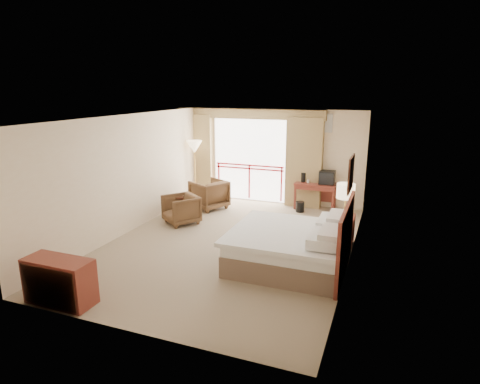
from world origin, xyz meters
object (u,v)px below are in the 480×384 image
at_px(armchair_near, 182,223).
at_px(desk, 316,188).
at_px(table_lamp, 346,192).
at_px(floor_lamp, 194,149).
at_px(armchair_far, 209,208).
at_px(nightstand, 343,230).
at_px(tv, 327,178).
at_px(wastebasket, 300,207).
at_px(dresser, 59,281).
at_px(side_table, 182,202).
at_px(bed, 292,246).

bearing_deg(armchair_near, desk, 77.28).
distance_m(table_lamp, armchair_near, 4.09).
xyz_separation_m(desk, floor_lamp, (-3.50, -0.43, 0.97)).
bearing_deg(armchair_far, floor_lamp, -101.47).
xyz_separation_m(nightstand, table_lamp, (0.00, 0.05, 0.84)).
bearing_deg(desk, floor_lamp, -169.82).
xyz_separation_m(tv, wastebasket, (-0.62, -0.43, -0.77)).
distance_m(tv, dresser, 7.16).
xyz_separation_m(armchair_near, side_table, (-0.21, 0.45, 0.40)).
height_order(table_lamp, armchair_far, table_lamp).
relative_size(nightstand, dresser, 0.59).
distance_m(table_lamp, desk, 2.70).
bearing_deg(tv, desk, 160.60).
relative_size(desk, armchair_near, 1.43).
height_order(desk, armchair_near, desk).
height_order(bed, floor_lamp, floor_lamp).
height_order(tv, wastebasket, tv).
distance_m(table_lamp, floor_lamp, 4.98).
relative_size(wastebasket, armchair_near, 0.36).
height_order(bed, wastebasket, bed).
distance_m(armchair_near, floor_lamp, 2.62).
height_order(armchair_near, floor_lamp, floor_lamp).
xyz_separation_m(armchair_near, floor_lamp, (-0.63, 2.02, 1.54)).
distance_m(nightstand, desk, 2.70).
bearing_deg(desk, dresser, -109.97).
bearing_deg(bed, table_lamp, 61.97).
height_order(table_lamp, wastebasket, table_lamp).
height_order(table_lamp, dresser, table_lamp).
bearing_deg(side_table, bed, -29.03).
xyz_separation_m(bed, dresser, (-3.05, -2.63, -0.01)).
distance_m(side_table, floor_lamp, 1.99).
relative_size(nightstand, armchair_near, 0.82).
relative_size(table_lamp, desk, 0.60).
distance_m(tv, wastebasket, 1.08).
bearing_deg(armchair_near, tv, 73.87).
bearing_deg(armchair_near, side_table, 151.94).
bearing_deg(bed, wastebasket, 99.92).
relative_size(wastebasket, dresser, 0.26).
height_order(nightstand, desk, desk).
height_order(armchair_near, side_table, side_table).
bearing_deg(side_table, armchair_far, 71.92).
relative_size(armchair_far, armchair_near, 1.12).
bearing_deg(desk, table_lamp, -63.55).
relative_size(desk, side_table, 1.92).
bearing_deg(desk, wastebasket, -119.96).
bearing_deg(tv, nightstand, -81.93).
distance_m(side_table, dresser, 4.51).
height_order(armchair_far, armchair_near, armchair_far).
bearing_deg(dresser, desk, 66.97).
height_order(nightstand, tv, tv).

